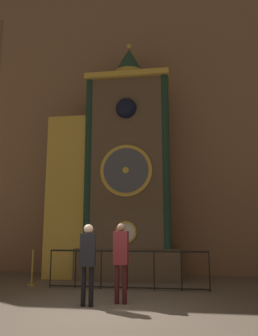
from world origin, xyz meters
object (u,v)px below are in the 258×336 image
object	(u,v)px
visitor_far	(121,255)
stanchion_post	(32,274)
clock_tower	(116,175)
visitor_near	(88,256)

from	to	relation	value
visitor_far	stanchion_post	bearing A→B (deg)	149.46
clock_tower	stanchion_post	xyz separation A→B (m)	(-2.23, -1.79, -3.29)
clock_tower	visitor_near	distance (m)	4.86
clock_tower	visitor_near	world-z (taller)	clock_tower
visitor_far	stanchion_post	size ratio (longest dim) A/B	1.72
clock_tower	visitor_far	distance (m)	4.63
clock_tower	visitor_near	xyz separation A→B (m)	(0.14, -4.13, -2.55)
clock_tower	visitor_far	size ratio (longest dim) A/B	4.84
visitor_near	visitor_far	size ratio (longest dim) A/B	0.99
visitor_near	visitor_far	distance (m)	0.79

